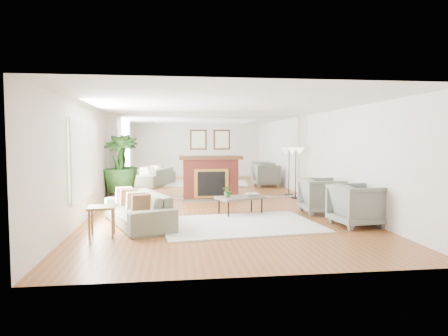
{
  "coord_description": "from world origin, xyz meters",
  "views": [
    {
      "loc": [
        -1.09,
        -8.38,
        1.74
      ],
      "look_at": [
        0.05,
        0.6,
        1.1
      ],
      "focal_mm": 32.0,
      "sensor_mm": 36.0,
      "label": 1
    }
  ],
  "objects": [
    {
      "name": "sofa",
      "position": [
        -1.82,
        -0.19,
        0.33
      ],
      "size": [
        1.63,
        2.45,
        0.67
      ],
      "primitive_type": "imported",
      "rotation": [
        0.0,
        0.0,
        -1.21
      ],
      "color": "slate",
      "rests_on": "ground"
    },
    {
      "name": "side_table",
      "position": [
        -2.37,
        -1.07,
        0.46
      ],
      "size": [
        0.52,
        0.52,
        0.55
      ],
      "rotation": [
        0.0,
        0.0,
        0.07
      ],
      "color": "olive",
      "rests_on": "ground"
    },
    {
      "name": "tabletop_plant",
      "position": [
        0.15,
        0.64,
        0.58
      ],
      "size": [
        0.29,
        0.25,
        0.3
      ],
      "primitive_type": "imported",
      "rotation": [
        0.0,
        0.0,
        -0.07
      ],
      "color": "#316324",
      "rests_on": "coffee_table"
    },
    {
      "name": "area_rug",
      "position": [
        0.23,
        -0.43,
        0.02
      ],
      "size": [
        3.37,
        2.58,
        0.03
      ],
      "primitive_type": "cube",
      "rotation": [
        0.0,
        0.0,
        0.12
      ],
      "color": "silver",
      "rests_on": "ground"
    },
    {
      "name": "book",
      "position": [
        0.71,
        1.01,
        0.44
      ],
      "size": [
        0.27,
        0.33,
        0.02
      ],
      "primitive_type": "imported",
      "rotation": [
        0.0,
        0.0,
        0.2
      ],
      "color": "olive",
      "rests_on": "coffee_table"
    },
    {
      "name": "ground",
      "position": [
        0.0,
        0.0,
        0.0
      ],
      "size": [
        7.0,
        7.0,
        0.0
      ],
      "primitive_type": "plane",
      "color": "brown",
      "rests_on": "ground"
    },
    {
      "name": "floor_lamp",
      "position": [
        2.53,
        3.1,
        1.29
      ],
      "size": [
        0.49,
        0.27,
        1.51
      ],
      "color": "black",
      "rests_on": "ground"
    },
    {
      "name": "armchair_back",
      "position": [
        2.4,
        0.64,
        0.42
      ],
      "size": [
        0.94,
        0.92,
        0.85
      ],
      "primitive_type": "imported",
      "rotation": [
        0.0,
        0.0,
        1.55
      ],
      "color": "slate",
      "rests_on": "ground"
    },
    {
      "name": "mirror_panel",
      "position": [
        0.0,
        3.47,
        1.25
      ],
      "size": [
        5.4,
        0.04,
        2.4
      ],
      "primitive_type": "cube",
      "color": "silver",
      "rests_on": "wall_back"
    },
    {
      "name": "armchair_front",
      "position": [
        2.6,
        -0.8,
        0.43
      ],
      "size": [
        1.05,
        1.03,
        0.86
      ],
      "primitive_type": "imported",
      "rotation": [
        0.0,
        0.0,
        1.69
      ],
      "color": "slate",
      "rests_on": "ground"
    },
    {
      "name": "potted_ficus",
      "position": [
        -2.6,
        3.1,
        1.02
      ],
      "size": [
        1.07,
        1.07,
        1.9
      ],
      "color": "#2A251E",
      "rests_on": "ground"
    },
    {
      "name": "wall_back",
      "position": [
        0.0,
        3.49,
        1.25
      ],
      "size": [
        6.0,
        0.02,
        2.5
      ],
      "primitive_type": "cube",
      "color": "white",
      "rests_on": "ground"
    },
    {
      "name": "wall_left",
      "position": [
        -2.99,
        0.0,
        1.25
      ],
      "size": [
        0.02,
        7.0,
        2.5
      ],
      "primitive_type": "cube",
      "color": "white",
      "rests_on": "ground"
    },
    {
      "name": "fireplace",
      "position": [
        0.0,
        3.26,
        0.66
      ],
      "size": [
        1.85,
        0.83,
        2.05
      ],
      "color": "maroon",
      "rests_on": "ground"
    },
    {
      "name": "window_panel",
      "position": [
        -2.96,
        0.4,
        1.35
      ],
      "size": [
        0.04,
        2.4,
        1.5
      ],
      "primitive_type": "cube",
      "color": "#B2E09E",
      "rests_on": "wall_left"
    },
    {
      "name": "wall_right",
      "position": [
        2.99,
        0.0,
        1.25
      ],
      "size": [
        0.02,
        7.0,
        2.5
      ],
      "primitive_type": "cube",
      "color": "white",
      "rests_on": "ground"
    },
    {
      "name": "coffee_table",
      "position": [
        0.45,
        0.69,
        0.39
      ],
      "size": [
        1.23,
        0.98,
        0.43
      ],
      "rotation": [
        0.0,
        0.0,
        0.38
      ],
      "color": "#5E544A",
      "rests_on": "ground"
    },
    {
      "name": "fruit_bowl",
      "position": [
        0.7,
        0.74,
        0.46
      ],
      "size": [
        0.29,
        0.29,
        0.06
      ],
      "primitive_type": "imported",
      "rotation": [
        0.0,
        0.0,
        0.14
      ],
      "color": "olive",
      "rests_on": "coffee_table"
    }
  ]
}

